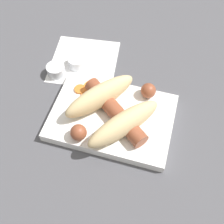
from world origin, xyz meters
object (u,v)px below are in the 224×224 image
(sausage, at_px, (115,110))
(condiment_cup_near, at_px, (77,63))
(bread_roll, at_px, (112,109))
(food_tray, at_px, (112,117))
(condiment_cup_far, at_px, (56,71))

(sausage, xyz_separation_m, condiment_cup_near, (-0.13, 0.12, -0.03))
(condiment_cup_near, bearing_deg, bread_roll, -46.56)
(food_tray, distance_m, bread_roll, 0.04)
(sausage, bearing_deg, bread_roll, -129.92)
(food_tray, xyz_separation_m, condiment_cup_near, (-0.12, 0.12, 0.00))
(sausage, height_order, condiment_cup_far, sausage)
(food_tray, distance_m, sausage, 0.03)
(sausage, bearing_deg, food_tray, -166.63)
(food_tray, bearing_deg, sausage, 13.37)
(sausage, bearing_deg, condiment_cup_far, 152.75)
(sausage, bearing_deg, condiment_cup_near, 136.10)
(sausage, relative_size, condiment_cup_near, 3.97)
(food_tray, height_order, sausage, sausage)
(food_tray, height_order, condiment_cup_far, condiment_cup_far)
(condiment_cup_near, height_order, condiment_cup_far, same)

